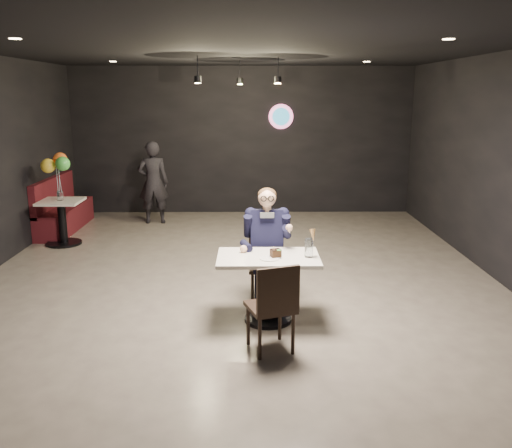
{
  "coord_description": "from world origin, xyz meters",
  "views": [
    {
      "loc": [
        0.18,
        -6.78,
        2.46
      ],
      "look_at": [
        0.24,
        -0.59,
        0.96
      ],
      "focal_mm": 38.0,
      "sensor_mm": 36.0,
      "label": 1
    }
  ],
  "objects_px": {
    "main_table": "(268,289)",
    "chair_far": "(267,266)",
    "sundae_glass": "(309,248)",
    "seated_man": "(267,245)",
    "chair_near": "(270,305)",
    "side_table": "(62,220)",
    "balloon_vase": "(60,196)",
    "booth_bench": "(64,204)",
    "passerby": "(153,183)"
  },
  "relations": [
    {
      "from": "chair_near",
      "to": "seated_man",
      "type": "distance_m",
      "value": 1.26
    },
    {
      "from": "main_table",
      "to": "chair_near",
      "type": "height_order",
      "value": "chair_near"
    },
    {
      "from": "chair_near",
      "to": "sundae_glass",
      "type": "xyz_separation_m",
      "value": [
        0.43,
        0.65,
        0.39
      ]
    },
    {
      "from": "chair_near",
      "to": "side_table",
      "type": "distance_m",
      "value": 5.09
    },
    {
      "from": "main_table",
      "to": "chair_far",
      "type": "relative_size",
      "value": 1.2
    },
    {
      "from": "main_table",
      "to": "seated_man",
      "type": "bearing_deg",
      "value": 90.0
    },
    {
      "from": "chair_near",
      "to": "seated_man",
      "type": "relative_size",
      "value": 0.64
    },
    {
      "from": "booth_bench",
      "to": "side_table",
      "type": "xyz_separation_m",
      "value": [
        0.3,
        -1.0,
        -0.07
      ]
    },
    {
      "from": "side_table",
      "to": "passerby",
      "type": "relative_size",
      "value": 0.52
    },
    {
      "from": "seated_man",
      "to": "chair_far",
      "type": "bearing_deg",
      "value": 0.0
    },
    {
      "from": "chair_near",
      "to": "booth_bench",
      "type": "relative_size",
      "value": 0.47
    },
    {
      "from": "chair_near",
      "to": "seated_man",
      "type": "height_order",
      "value": "seated_man"
    },
    {
      "from": "chair_near",
      "to": "passerby",
      "type": "height_order",
      "value": "passerby"
    },
    {
      "from": "balloon_vase",
      "to": "passerby",
      "type": "xyz_separation_m",
      "value": [
        1.26,
        1.54,
        -0.03
      ]
    },
    {
      "from": "chair_far",
      "to": "sundae_glass",
      "type": "relative_size",
      "value": 4.58
    },
    {
      "from": "seated_man",
      "to": "booth_bench",
      "type": "height_order",
      "value": "seated_man"
    },
    {
      "from": "passerby",
      "to": "side_table",
      "type": "bearing_deg",
      "value": 46.85
    },
    {
      "from": "sundae_glass",
      "to": "balloon_vase",
      "type": "bearing_deg",
      "value": 139.45
    },
    {
      "from": "chair_far",
      "to": "sundae_glass",
      "type": "bearing_deg",
      "value": -53.41
    },
    {
      "from": "passerby",
      "to": "seated_man",
      "type": "bearing_deg",
      "value": 112.35
    },
    {
      "from": "seated_man",
      "to": "balloon_vase",
      "type": "xyz_separation_m",
      "value": [
        -3.32,
        2.63,
        0.11
      ]
    },
    {
      "from": "main_table",
      "to": "chair_far",
      "type": "height_order",
      "value": "chair_far"
    },
    {
      "from": "chair_near",
      "to": "booth_bench",
      "type": "height_order",
      "value": "booth_bench"
    },
    {
      "from": "seated_man",
      "to": "sundae_glass",
      "type": "height_order",
      "value": "seated_man"
    },
    {
      "from": "chair_near",
      "to": "passerby",
      "type": "bearing_deg",
      "value": 92.0
    },
    {
      "from": "main_table",
      "to": "seated_man",
      "type": "xyz_separation_m",
      "value": [
        0.0,
        0.55,
        0.34
      ]
    },
    {
      "from": "side_table",
      "to": "seated_man",
      "type": "bearing_deg",
      "value": -38.36
    },
    {
      "from": "chair_far",
      "to": "seated_man",
      "type": "height_order",
      "value": "seated_man"
    },
    {
      "from": "chair_far",
      "to": "side_table",
      "type": "height_order",
      "value": "chair_far"
    },
    {
      "from": "balloon_vase",
      "to": "passerby",
      "type": "height_order",
      "value": "passerby"
    },
    {
      "from": "main_table",
      "to": "chair_far",
      "type": "distance_m",
      "value": 0.56
    },
    {
      "from": "chair_near",
      "to": "balloon_vase",
      "type": "relative_size",
      "value": 5.99
    },
    {
      "from": "chair_near",
      "to": "booth_bench",
      "type": "bearing_deg",
      "value": 107.77
    },
    {
      "from": "sundae_glass",
      "to": "chair_near",
      "type": "bearing_deg",
      "value": -123.65
    },
    {
      "from": "chair_far",
      "to": "booth_bench",
      "type": "relative_size",
      "value": 0.47
    },
    {
      "from": "passerby",
      "to": "balloon_vase",
      "type": "bearing_deg",
      "value": 46.85
    },
    {
      "from": "main_table",
      "to": "passerby",
      "type": "xyz_separation_m",
      "value": [
        -2.06,
        4.72,
        0.42
      ]
    },
    {
      "from": "chair_far",
      "to": "passerby",
      "type": "bearing_deg",
      "value": 116.31
    },
    {
      "from": "seated_man",
      "to": "booth_bench",
      "type": "distance_m",
      "value": 5.13
    },
    {
      "from": "chair_near",
      "to": "passerby",
      "type": "relative_size",
      "value": 0.58
    },
    {
      "from": "main_table",
      "to": "chair_far",
      "type": "xyz_separation_m",
      "value": [
        0.0,
        0.55,
        0.09
      ]
    },
    {
      "from": "side_table",
      "to": "passerby",
      "type": "height_order",
      "value": "passerby"
    },
    {
      "from": "sundae_glass",
      "to": "booth_bench",
      "type": "xyz_separation_m",
      "value": [
        -4.05,
        4.21,
        -0.36
      ]
    },
    {
      "from": "sundae_glass",
      "to": "balloon_vase",
      "type": "relative_size",
      "value": 1.31
    },
    {
      "from": "balloon_vase",
      "to": "side_table",
      "type": "bearing_deg",
      "value": -90.0
    },
    {
      "from": "side_table",
      "to": "passerby",
      "type": "distance_m",
      "value": 2.02
    },
    {
      "from": "booth_bench",
      "to": "side_table",
      "type": "height_order",
      "value": "booth_bench"
    },
    {
      "from": "chair_far",
      "to": "passerby",
      "type": "height_order",
      "value": "passerby"
    },
    {
      "from": "main_table",
      "to": "booth_bench",
      "type": "distance_m",
      "value": 5.53
    },
    {
      "from": "side_table",
      "to": "booth_bench",
      "type": "bearing_deg",
      "value": 106.7
    }
  ]
}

